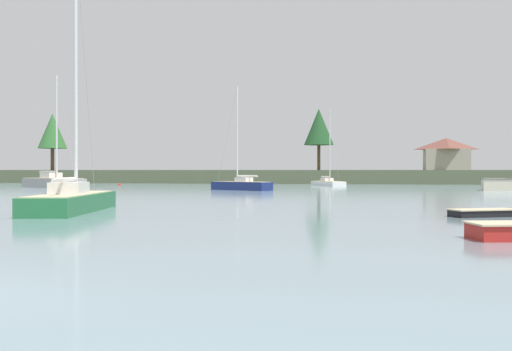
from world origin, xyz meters
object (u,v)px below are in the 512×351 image
Objects in this scene: sailboat_green at (72,205)px; dinghy_black at (483,214)px; sailboat_grey at (53,185)px; mooring_buoy_red at (120,185)px; sailboat_navy at (241,188)px; sailboat_white at (328,184)px.

sailboat_green reaches higher than dinghy_black.
sailboat_grey is 13.95m from mooring_buoy_red.
mooring_buoy_red is at bearing 137.09° from sailboat_navy.
sailboat_navy is at bearing 87.65° from sailboat_green.
sailboat_green is 52.93m from sailboat_white.
sailboat_green is at bearing -92.35° from sailboat_navy.
dinghy_black is at bearing -43.80° from sailboat_grey.
sailboat_navy is 0.82× the size of sailboat_grey.
mooring_buoy_red is (1.95, 13.81, -0.22)m from sailboat_grey.
sailboat_green reaches higher than sailboat_navy.
sailboat_grey is at bearing 118.92° from sailboat_green.
sailboat_white is 26.63m from mooring_buoy_red.
sailboat_green reaches higher than sailboat_grey.
sailboat_navy reaches higher than mooring_buoy_red.
dinghy_black is 53.19m from sailboat_grey.
sailboat_grey is (-20.35, 36.83, 0.01)m from sailboat_green.
sailboat_grey reaches higher than sailboat_navy.
sailboat_white reaches higher than dinghy_black.
sailboat_grey is 32.01× the size of mooring_buoy_red.
sailboat_navy is (-16.72, 32.29, 0.12)m from dinghy_black.
dinghy_black is 7.59× the size of mooring_buoy_red.
sailboat_grey is at bearing -98.03° from mooring_buoy_red.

